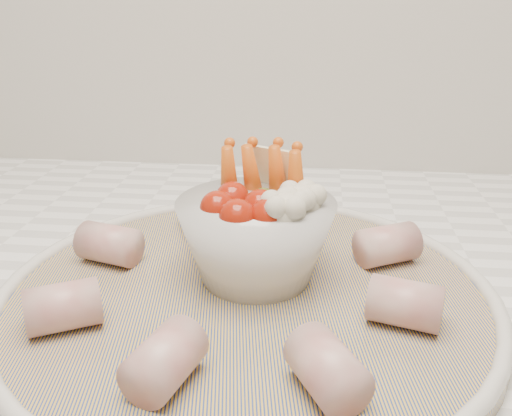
# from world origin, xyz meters

# --- Properties ---
(serving_platter) EXTENTS (0.44, 0.44, 0.02)m
(serving_platter) POSITION_xyz_m (-0.08, 1.38, 0.93)
(serving_platter) COLOR navy
(serving_platter) RESTS_ON kitchen_counter
(veggie_bowl) EXTENTS (0.13, 0.13, 0.11)m
(veggie_bowl) POSITION_xyz_m (-0.08, 1.40, 0.98)
(veggie_bowl) COLOR silver
(veggie_bowl) RESTS_ON serving_platter
(cured_meat_rolls) EXTENTS (0.30, 0.31, 0.03)m
(cured_meat_rolls) POSITION_xyz_m (-0.08, 1.38, 0.95)
(cured_meat_rolls) COLOR #AD514F
(cured_meat_rolls) RESTS_ON serving_platter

